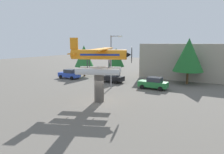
{
  "coord_description": "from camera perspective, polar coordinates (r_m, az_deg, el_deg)",
  "views": [
    {
      "loc": [
        12.66,
        -19.45,
        6.65
      ],
      "look_at": [
        0.0,
        3.0,
        2.43
      ],
      "focal_mm": 33.37,
      "sensor_mm": 36.0,
      "label": 1
    }
  ],
  "objects": [
    {
      "name": "tree_west",
      "position": [
        41.97,
        -7.66,
        5.7
      ],
      "size": [
        3.79,
        3.79,
        6.19
      ],
      "color": "brown",
      "rests_on": "ground"
    },
    {
      "name": "car_mid_black",
      "position": [
        35.38,
        -0.03,
        -0.09
      ],
      "size": [
        4.2,
        2.02,
        1.76
      ],
      "rotation": [
        0.0,
        0.0,
        3.14
      ],
      "color": "black",
      "rests_on": "ground"
    },
    {
      "name": "tree_center_back",
      "position": [
        35.93,
        20.24,
        5.69
      ],
      "size": [
        4.85,
        4.85,
        7.45
      ],
      "color": "brown",
      "rests_on": "ground"
    },
    {
      "name": "tree_east",
      "position": [
        38.12,
        1.14,
        5.38
      ],
      "size": [
        3.03,
        3.03,
        5.76
      ],
      "color": "brown",
      "rests_on": "ground"
    },
    {
      "name": "ground_plane",
      "position": [
        24.15,
        -3.52,
        -6.71
      ],
      "size": [
        140.0,
        140.0,
        0.0
      ],
      "primitive_type": "plane",
      "color": "#605B54"
    },
    {
      "name": "streetlight_primary",
      "position": [
        30.49,
        0.06,
        5.25
      ],
      "size": [
        1.84,
        0.28,
        7.73
      ],
      "color": "gray",
      "rests_on": "ground"
    },
    {
      "name": "storefront_building",
      "position": [
        42.24,
        19.32,
        4.17
      ],
      "size": [
        15.46,
        7.79,
        6.52
      ],
      "primitive_type": "cube",
      "color": "#9E9384",
      "rests_on": "ground"
    },
    {
      "name": "display_pedestal",
      "position": [
        23.75,
        -3.56,
        -2.95
      ],
      "size": [
        1.1,
        1.1,
        3.24
      ],
      "primitive_type": "cylinder",
      "color": "#4C4742",
      "rests_on": "ground"
    },
    {
      "name": "car_far_green",
      "position": [
        30.91,
        11.29,
        -1.64
      ],
      "size": [
        4.2,
        2.02,
        1.76
      ],
      "rotation": [
        0.0,
        0.0,
        3.14
      ],
      "color": "#237A38",
      "rests_on": "ground"
    },
    {
      "name": "floatplane_monument",
      "position": [
        23.25,
        -3.33,
        4.99
      ],
      "size": [
        7.18,
        10.05,
        4.0
      ],
      "rotation": [
        0.0,
        0.0,
        0.38
      ],
      "color": "silver",
      "rests_on": "display_pedestal"
    },
    {
      "name": "car_near_blue",
      "position": [
        40.11,
        -11.59,
        0.84
      ],
      "size": [
        4.2,
        2.02,
        1.76
      ],
      "rotation": [
        0.0,
        0.0,
        3.14
      ],
      "color": "#2847B7",
      "rests_on": "ground"
    }
  ]
}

